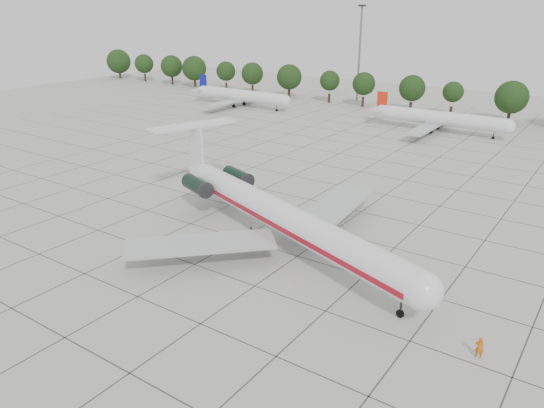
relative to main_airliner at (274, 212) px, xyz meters
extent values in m
plane|color=#B3B3AB|center=(-3.72, -1.57, -3.73)|extent=(260.00, 260.00, 0.00)
cube|color=#383838|center=(-3.72, 13.43, -3.72)|extent=(170.00, 170.00, 0.02)
cylinder|color=silver|center=(2.35, -0.86, -0.03)|extent=(36.88, 16.28, 3.48)
sphere|color=silver|center=(20.20, -7.36, -0.03)|extent=(3.48, 3.48, 3.48)
cone|color=silver|center=(-17.97, 6.55, -0.03)|extent=(6.15, 5.08, 3.48)
cube|color=maroon|center=(2.95, 0.80, -0.30)|extent=(34.72, 12.71, 0.58)
cube|color=maroon|center=(1.75, -2.51, -0.30)|extent=(34.72, 12.71, 0.58)
cube|color=#B7BABC|center=(3.12, 8.97, -1.46)|extent=(6.21, 16.19, 0.32)
cube|color=#B7BABC|center=(-3.38, -8.88, -1.46)|extent=(14.63, 14.62, 0.32)
cube|color=black|center=(-11.21, 6.61, 0.28)|extent=(2.65, 2.08, 0.26)
cylinder|color=black|center=(-10.96, 7.31, 0.28)|extent=(5.45, 3.62, 2.00)
cube|color=black|center=(-12.84, 2.15, 0.28)|extent=(2.65, 2.08, 0.26)
cylinder|color=black|center=(-13.09, 1.46, 0.28)|extent=(5.45, 3.62, 2.00)
cube|color=silver|center=(-17.48, 6.37, 3.66)|extent=(3.27, 1.43, 6.33)
cube|color=silver|center=(-18.17, 6.62, 6.61)|extent=(7.31, 12.98, 0.23)
cylinder|color=black|center=(18.21, -6.64, -2.72)|extent=(0.27, 0.27, 2.00)
cylinder|color=black|center=(18.21, -6.64, -3.36)|extent=(0.80, 0.53, 0.74)
cylinder|color=black|center=(0.32, 2.80, -2.36)|extent=(0.32, 0.32, 1.90)
cylinder|color=black|center=(0.32, 2.80, -3.20)|extent=(1.21, 0.96, 1.06)
cylinder|color=black|center=(-1.56, -2.35, -2.36)|extent=(0.32, 0.32, 1.90)
cylinder|color=black|center=(-1.56, -2.35, -3.20)|extent=(1.21, 0.96, 1.06)
imported|color=#CA590B|center=(25.49, -8.56, -2.79)|extent=(0.72, 0.51, 1.87)
cylinder|color=silver|center=(-54.90, 64.91, -0.73)|extent=(27.20, 3.00, 3.00)
cube|color=#B7BABC|center=(-55.90, 64.91, -1.93)|extent=(3.50, 27.20, 0.25)
cube|color=#0B0C90|center=(-68.34, 64.91, 1.87)|extent=(2.40, 0.25, 3.60)
cylinder|color=black|center=(-55.90, 67.11, -3.33)|extent=(0.80, 0.45, 0.80)
cylinder|color=black|center=(-55.90, 62.71, -3.33)|extent=(0.80, 0.45, 0.80)
cylinder|color=silver|center=(-2.29, 65.95, -0.73)|extent=(27.20, 3.00, 3.00)
cube|color=#B7BABC|center=(-3.29, 65.95, -1.93)|extent=(3.50, 27.20, 0.25)
cube|color=red|center=(-15.73, 65.95, 1.87)|extent=(2.40, 0.25, 3.60)
cylinder|color=black|center=(-3.29, 68.15, -3.33)|extent=(0.80, 0.45, 0.80)
cylinder|color=black|center=(-3.29, 63.75, -3.33)|extent=(0.80, 0.45, 0.80)
cylinder|color=#332114|center=(-125.12, 83.43, -2.48)|extent=(0.70, 0.70, 2.50)
sphere|color=black|center=(-125.12, 83.43, 2.27)|extent=(8.44, 8.44, 8.44)
cylinder|color=#332114|center=(-111.93, 83.43, -2.48)|extent=(0.70, 0.70, 2.50)
sphere|color=black|center=(-111.93, 83.43, 2.27)|extent=(6.44, 6.44, 6.44)
cylinder|color=#332114|center=(-98.74, 83.43, -2.48)|extent=(0.70, 0.70, 2.50)
sphere|color=black|center=(-98.74, 83.43, 2.27)|extent=(7.14, 7.14, 7.14)
cylinder|color=#332114|center=(-88.55, 83.43, -2.48)|extent=(0.70, 0.70, 2.50)
sphere|color=black|center=(-88.55, 83.43, 2.27)|extent=(7.79, 7.79, 7.79)
cylinder|color=#332114|center=(-75.36, 83.43, -2.48)|extent=(0.70, 0.70, 2.50)
sphere|color=black|center=(-75.36, 83.43, 2.27)|extent=(5.94, 5.94, 5.94)
cylinder|color=#332114|center=(-65.17, 83.43, -2.48)|extent=(0.70, 0.70, 2.50)
sphere|color=black|center=(-65.17, 83.43, 2.27)|extent=(6.57, 6.57, 6.57)
cylinder|color=#332114|center=(-51.98, 83.43, -2.48)|extent=(0.70, 0.70, 2.50)
sphere|color=black|center=(-51.98, 83.43, 2.27)|extent=(7.15, 7.15, 7.15)
cylinder|color=#332114|center=(-38.79, 83.43, -2.48)|extent=(0.70, 0.70, 2.50)
sphere|color=black|center=(-38.79, 83.43, 2.27)|extent=(5.43, 5.43, 5.43)
cylinder|color=#332114|center=(-28.60, 83.43, -2.48)|extent=(0.70, 0.70, 2.50)
sphere|color=black|center=(-28.60, 83.43, 2.27)|extent=(5.99, 5.99, 5.99)
cylinder|color=#332114|center=(-15.41, 83.43, -2.48)|extent=(0.70, 0.70, 2.50)
sphere|color=black|center=(-15.41, 83.43, 2.27)|extent=(6.50, 6.50, 6.50)
cylinder|color=#332114|center=(-5.22, 83.43, -2.48)|extent=(0.70, 0.70, 2.50)
sphere|color=black|center=(-5.22, 83.43, 2.27)|extent=(4.93, 4.93, 4.93)
cylinder|color=#332114|center=(7.97, 83.43, -2.48)|extent=(0.70, 0.70, 2.50)
sphere|color=black|center=(7.97, 83.43, 2.27)|extent=(7.40, 7.40, 7.40)
cylinder|color=slate|center=(-33.72, 90.43, 8.77)|extent=(0.56, 0.56, 25.00)
cube|color=black|center=(-33.72, 90.43, 21.47)|extent=(1.60, 1.60, 0.50)
camera|label=1|loc=(31.87, -46.44, 22.68)|focal=35.00mm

